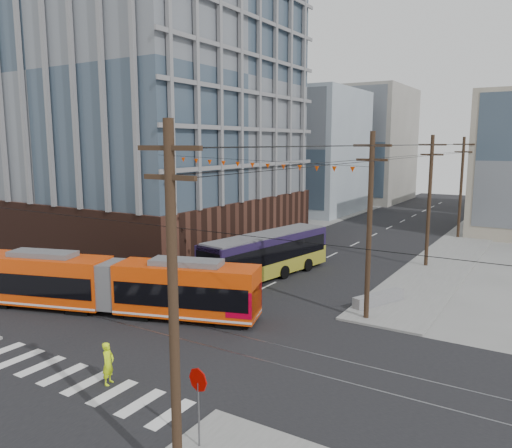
% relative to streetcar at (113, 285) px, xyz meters
% --- Properties ---
extents(ground, '(160.00, 160.00, 0.00)m').
position_rel_streetcar_xyz_m(ground, '(5.15, -4.11, -1.74)').
color(ground, slate).
extents(office_building, '(30.00, 25.00, 28.60)m').
position_rel_streetcar_xyz_m(office_building, '(-16.85, 18.89, 12.56)').
color(office_building, '#381E16').
rests_on(office_building, ground).
extents(bg_bldg_nw_near, '(18.00, 16.00, 18.00)m').
position_rel_streetcar_xyz_m(bg_bldg_nw_near, '(-11.85, 47.89, 7.26)').
color(bg_bldg_nw_near, '#8C99A5').
rests_on(bg_bldg_nw_near, ground).
extents(bg_bldg_nw_far, '(16.00, 18.00, 20.00)m').
position_rel_streetcar_xyz_m(bg_bldg_nw_far, '(-8.85, 67.89, 8.26)').
color(bg_bldg_nw_far, gray).
rests_on(bg_bldg_nw_far, ground).
extents(utility_pole_near, '(0.30, 0.30, 11.00)m').
position_rel_streetcar_xyz_m(utility_pole_near, '(13.65, -10.11, 3.76)').
color(utility_pole_near, black).
rests_on(utility_pole_near, ground).
extents(utility_pole_far, '(0.30, 0.30, 11.00)m').
position_rel_streetcar_xyz_m(utility_pole_far, '(13.65, 51.89, 3.76)').
color(utility_pole_far, black).
rests_on(utility_pole_far, ground).
extents(streetcar, '(17.99, 7.98, 3.48)m').
position_rel_streetcar_xyz_m(streetcar, '(0.00, 0.00, 0.00)').
color(streetcar, '#D33B07').
rests_on(streetcar, ground).
extents(city_bus, '(4.74, 12.76, 3.54)m').
position_rel_streetcar_xyz_m(city_bus, '(3.84, 12.02, 0.03)').
color(city_bus, '#1D1235').
rests_on(city_bus, ground).
extents(parked_car_silver, '(3.29, 5.35, 1.66)m').
position_rel_streetcar_xyz_m(parked_car_silver, '(-0.16, 7.18, -0.91)').
color(parked_car_silver, silver).
rests_on(parked_car_silver, ground).
extents(parked_car_white, '(3.25, 5.14, 1.39)m').
position_rel_streetcar_xyz_m(parked_car_white, '(0.18, 16.85, -1.05)').
color(parked_car_white, '#BAB6B7').
rests_on(parked_car_white, ground).
extents(parked_car_grey, '(3.36, 4.95, 1.26)m').
position_rel_streetcar_xyz_m(parked_car_grey, '(-0.76, 19.81, -1.11)').
color(parked_car_grey, '#54585C').
rests_on(parked_car_grey, ground).
extents(pedestrian, '(0.65, 0.80, 1.89)m').
position_rel_streetcar_xyz_m(pedestrian, '(6.81, -6.62, -0.80)').
color(pedestrian, '#D7FF13').
rests_on(pedestrian, ground).
extents(stop_sign, '(0.97, 0.97, 2.76)m').
position_rel_streetcar_xyz_m(stop_sign, '(13.07, -8.31, -0.36)').
color(stop_sign, '#9A0400').
rests_on(stop_sign, ground).
extents(jersey_barrier, '(2.53, 4.15, 0.83)m').
position_rel_streetcar_xyz_m(jersey_barrier, '(13.45, 9.84, -1.33)').
color(jersey_barrier, gray).
rests_on(jersey_barrier, ground).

